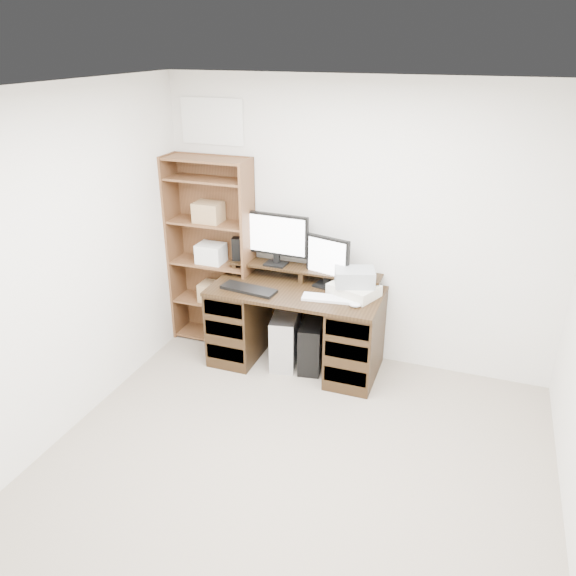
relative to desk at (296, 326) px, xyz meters
The scene contains 14 objects.
room 1.90m from the desk, 75.24° to the right, with size 3.54×4.04×2.54m.
desk is the anchor object (origin of this frame).
riser_shelf 0.50m from the desk, 90.00° to the left, with size 1.40×0.22×0.12m.
monitor_wide 0.82m from the desk, 140.90° to the left, with size 0.60×0.16×0.47m.
monitor_small 0.67m from the desk, 34.99° to the left, with size 0.41×0.20×0.45m.
speaker 0.89m from the desk, 163.28° to the left, with size 0.09×0.09×0.22m, color black.
keyboard_black 0.56m from the desk, 155.57° to the right, with size 0.49×0.16×0.03m, color black.
keyboard_white 0.51m from the desk, 17.82° to the right, with size 0.47×0.14×0.02m, color white.
mouse 0.70m from the desk, 17.01° to the right, with size 0.10×0.07×0.04m, color white.
printer 0.65m from the desk, ahead, with size 0.39×0.29×0.10m, color beige.
basket 0.73m from the desk, ahead, with size 0.33×0.23×0.14m, color #92979B.
tower_silver 0.18m from the desk, behind, with size 0.22×0.49×0.49m, color silver.
tower_black 0.22m from the desk, ahead, with size 0.26×0.47×0.45m.
bookshelf 1.08m from the desk, 166.92° to the left, with size 0.80×0.30×1.80m.
Camera 1 is at (1.02, -2.57, 2.76)m, focal length 35.00 mm.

